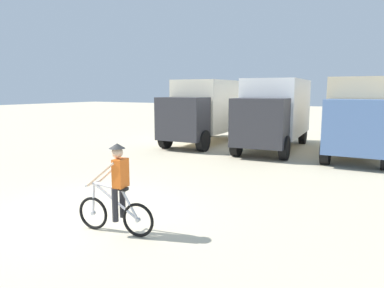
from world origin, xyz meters
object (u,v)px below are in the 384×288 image
box_truck_cream_rv (208,108)px  cyclist_orange_shirt (117,192)px  box_truck_tan_camper (362,113)px  box_truck_avon_van (275,110)px

box_truck_cream_rv → cyclist_orange_shirt: size_ratio=3.76×
box_truck_tan_camper → cyclist_orange_shirt: box_truck_tan_camper is taller
box_truck_cream_rv → box_truck_avon_van: same height
box_truck_cream_rv → box_truck_tan_camper: 7.54m
box_truck_cream_rv → box_truck_avon_van: (3.74, -0.21, 0.00)m
box_truck_cream_rv → cyclist_orange_shirt: bearing=-70.9°
box_truck_cream_rv → cyclist_orange_shirt: (4.15, -11.99, -1.03)m
box_truck_avon_van → cyclist_orange_shirt: size_ratio=3.79×
box_truck_cream_rv → box_truck_tan_camper: (7.54, -0.16, 0.00)m
box_truck_cream_rv → box_truck_tan_camper: size_ratio=1.01×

